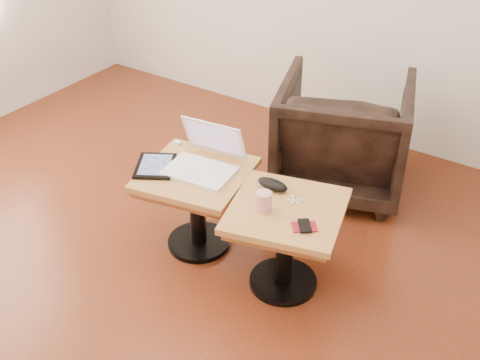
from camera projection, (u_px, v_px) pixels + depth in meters
The scene contains 11 objects.
room_shell at pixel (101, 48), 2.36m from camera, with size 4.52×4.52×2.71m.
side_table_left at pixel (196, 191), 3.26m from camera, with size 0.64×0.64×0.50m.
side_table_right at pixel (286, 228), 2.99m from camera, with size 0.67×0.67×0.50m.
laptop at pixel (204, 160), 3.20m from camera, with size 0.39×0.37×0.24m.
tablet at pixel (155, 166), 3.22m from camera, with size 0.30×0.32×0.02m.
charging_adapter at pixel (178, 143), 3.43m from camera, with size 0.04×0.04×0.02m, color white.
glasses_case at pixel (273, 184), 3.04m from camera, with size 0.17×0.08×0.05m, color black.
striped_cup at pixel (264, 201), 2.88m from camera, with size 0.08×0.08×0.10m, color #D04160.
earbuds_tangle at pixel (294, 201), 2.96m from camera, with size 0.08×0.06×0.02m.
phone_on_sleeve at pixel (305, 226), 2.79m from camera, with size 0.14×0.13×0.01m.
armchair at pixel (343, 135), 3.79m from camera, with size 0.79×0.81×0.74m, color black.
Camera 1 is at (1.71, -1.58, 2.21)m, focal length 45.00 mm.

